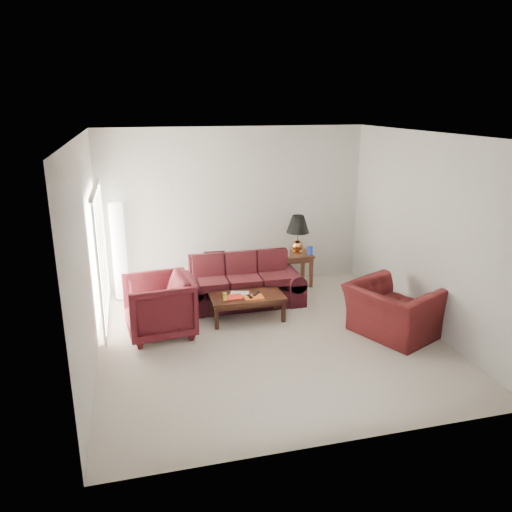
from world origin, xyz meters
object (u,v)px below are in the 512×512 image
Objects in this scene: coffee_table at (247,307)px; armchair_left at (159,306)px; floor_lamp at (119,252)px; armchair_right at (393,311)px; end_table at (295,269)px; sofa at (243,281)px.

armchair_left is at bearing -155.05° from coffee_table.
floor_lamp is 1.46× the size of armchair_right.
coffee_table is at bearing -133.11° from end_table.
armchair_left is 3.55m from armchair_right.
armchair_left is (0.56, -1.63, -0.43)m from floor_lamp.
end_table is at bearing -8.59° from armchair_right.
end_table is 1.90m from coffee_table.
end_table is at bearing 114.31° from armchair_left.
armchair_left reaches higher than end_table.
sofa is at bearing 100.19° from coffee_table.
end_table is at bearing 63.97° from coffee_table.
floor_lamp reaches higher than coffee_table.
sofa is 2.08× the size of armchair_left.
end_table is 2.58m from armchair_right.
end_table is 3.15m from armchair_left.
end_table reaches higher than coffee_table.
sofa reaches higher than end_table.
armchair_left is 0.84× the size of coffee_table.
floor_lamp is 1.78× the size of armchair_left.
coffee_table is at bearing 92.00° from armchair_left.
armchair_right is 1.02× the size of coffee_table.
coffee_table is (1.42, 0.20, -0.25)m from armchair_left.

